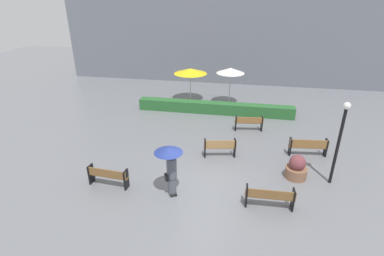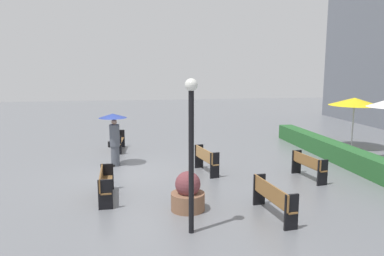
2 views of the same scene
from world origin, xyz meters
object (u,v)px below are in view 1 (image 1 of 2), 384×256
bench_mid_center (220,147)px  planter_pot (297,168)px  bench_far_right (308,146)px  pedestrian_with_umbrella (170,164)px  bench_near_left (108,175)px  bench_near_right (270,196)px  patio_umbrella_white (231,71)px  patio_umbrella_yellow (190,71)px  bench_back_row (249,122)px  lamp_post (340,135)px

bench_mid_center → planter_pot: size_ratio=1.48×
bench_far_right → pedestrian_with_umbrella: 7.07m
bench_far_right → bench_near_left: bearing=-153.8°
bench_near_right → bench_mid_center: bearing=122.3°
planter_pot → patio_umbrella_white: patio_umbrella_white is taller
patio_umbrella_yellow → patio_umbrella_white: patio_umbrella_white is taller
pedestrian_with_umbrella → bench_mid_center: bearing=64.5°
pedestrian_with_umbrella → patio_umbrella_yellow: patio_umbrella_yellow is taller
bench_near_right → patio_umbrella_white: size_ratio=0.68×
pedestrian_with_umbrella → bench_far_right: bearing=36.1°
bench_back_row → bench_far_right: size_ratio=0.89×
bench_mid_center → patio_umbrella_yellow: size_ratio=0.65×
bench_near_right → patio_umbrella_yellow: bearing=114.6°
bench_far_right → planter_pot: bearing=-110.9°
bench_mid_center → patio_umbrella_yellow: bearing=110.7°
bench_back_row → pedestrian_with_umbrella: size_ratio=0.80×
bench_near_left → bench_mid_center: 5.25m
bench_near_right → bench_back_row: bench_back_row is taller
bench_back_row → bench_far_right: 3.69m
planter_pot → bench_near_right: bearing=-118.6°
pedestrian_with_umbrella → planter_pot: (4.89, 2.09, -0.91)m
bench_near_right → bench_mid_center: size_ratio=1.14×
pedestrian_with_umbrella → patio_umbrella_white: patio_umbrella_white is taller
bench_mid_center → bench_far_right: bearing=12.1°
pedestrian_with_umbrella → planter_pot: 5.40m
planter_pot → patio_umbrella_yellow: 10.84m
planter_pot → patio_umbrella_yellow: bearing=125.4°
planter_pot → patio_umbrella_white: (-3.44, 8.49, 1.95)m
bench_back_row → pedestrian_with_umbrella: 7.16m
bench_near_left → lamp_post: 9.22m
bench_near_right → bench_far_right: bearing=65.0°
bench_far_right → lamp_post: 2.80m
bench_near_right → patio_umbrella_white: (-2.23, 10.71, 1.91)m
bench_back_row → bench_near_right: bearing=-82.9°
bench_mid_center → pedestrian_with_umbrella: size_ratio=0.77×
planter_pot → bench_back_row: bearing=114.7°
bench_near_right → bench_far_right: bench_far_right is taller
pedestrian_with_umbrella → lamp_post: size_ratio=0.57×
bench_back_row → lamp_post: size_ratio=0.46×
planter_pot → lamp_post: lamp_post is taller
lamp_post → planter_pot: bearing=174.5°
bench_back_row → planter_pot: size_ratio=1.53×
bench_near_right → bench_back_row: (-0.83, 6.63, 0.02)m
bench_far_right → patio_umbrella_yellow: 9.81m
bench_near_right → bench_far_right: (1.99, 4.25, 0.03)m
bench_near_right → bench_mid_center: 3.99m
bench_mid_center → patio_umbrella_white: bearing=90.8°
bench_near_left → bench_back_row: bearing=49.7°
lamp_post → patio_umbrella_white: size_ratio=1.36×
bench_near_right → patio_umbrella_yellow: (-5.00, 10.94, 1.71)m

